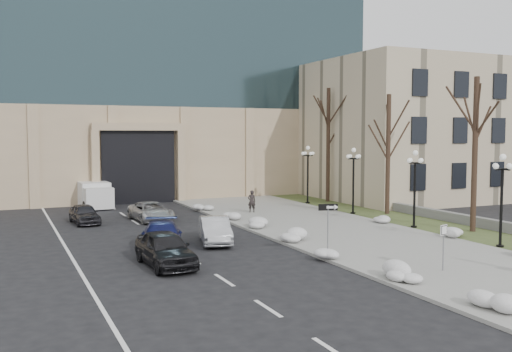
% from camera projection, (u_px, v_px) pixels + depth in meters
% --- Properties ---
extents(ground, '(160.00, 160.00, 0.00)m').
position_uv_depth(ground, '(463.00, 301.00, 19.66)').
color(ground, black).
rests_on(ground, ground).
extents(sidewalk, '(9.00, 40.00, 0.12)m').
position_uv_depth(sidewalk, '(333.00, 230.00, 33.81)').
color(sidewalk, gray).
rests_on(sidewalk, ground).
extents(curb, '(0.30, 40.00, 0.14)m').
position_uv_depth(curb, '(264.00, 235.00, 31.96)').
color(curb, gray).
rests_on(curb, ground).
extents(grass_strip, '(4.00, 40.00, 0.10)m').
position_uv_depth(grass_strip, '(419.00, 223.00, 36.48)').
color(grass_strip, '#344321').
rests_on(grass_strip, ground).
extents(stone_wall, '(0.50, 30.00, 0.70)m').
position_uv_depth(stone_wall, '(423.00, 212.00, 39.10)').
color(stone_wall, slate).
rests_on(stone_wall, ground).
extents(office_tower, '(40.00, 24.70, 36.00)m').
position_uv_depth(office_tower, '(130.00, 6.00, 57.04)').
color(office_tower, tan).
rests_on(office_tower, ground).
extents(classical_building, '(22.00, 18.12, 12.00)m').
position_uv_depth(classical_building, '(422.00, 131.00, 53.67)').
color(classical_building, tan).
rests_on(classical_building, ground).
extents(car_a, '(2.02, 4.58, 1.53)m').
position_uv_depth(car_a, '(165.00, 249.00, 24.74)').
color(car_a, black).
rests_on(car_a, ground).
extents(car_b, '(2.42, 4.39, 1.37)m').
position_uv_depth(car_b, '(215.00, 230.00, 29.94)').
color(car_b, '#B7BABF').
rests_on(car_b, ground).
extents(car_c, '(3.11, 5.15, 1.39)m').
position_uv_depth(car_c, '(162.00, 237.00, 28.05)').
color(car_c, '#171C52').
rests_on(car_c, ground).
extents(car_d, '(2.43, 4.67, 1.26)m').
position_uv_depth(car_d, '(151.00, 211.00, 37.57)').
color(car_d, '#B8B8B8').
rests_on(car_d, ground).
extents(car_e, '(1.77, 3.82, 1.27)m').
position_uv_depth(car_e, '(85.00, 214.00, 36.43)').
color(car_e, '#2E2E33').
rests_on(car_e, ground).
extents(pedestrian, '(0.64, 0.48, 1.59)m').
position_uv_depth(pedestrian, '(252.00, 201.00, 40.77)').
color(pedestrian, black).
rests_on(pedestrian, sidewalk).
extents(box_truck, '(2.39, 6.28, 1.97)m').
position_uv_depth(box_truck, '(93.00, 194.00, 45.10)').
color(box_truck, silver).
rests_on(box_truck, ground).
extents(one_way_sign, '(0.93, 0.46, 2.53)m').
position_uv_depth(one_way_sign, '(331.00, 213.00, 26.24)').
color(one_way_sign, slate).
rests_on(one_way_sign, ground).
extents(keep_sign, '(0.43, 0.14, 2.03)m').
position_uv_depth(keep_sign, '(444.00, 238.00, 23.41)').
color(keep_sign, slate).
rests_on(keep_sign, ground).
extents(snow_clump_a, '(1.10, 1.60, 0.36)m').
position_uv_depth(snow_clump_a, '(487.00, 305.00, 18.20)').
color(snow_clump_a, silver).
rests_on(snow_clump_a, sidewalk).
extents(snow_clump_b, '(1.10, 1.60, 0.36)m').
position_uv_depth(snow_clump_b, '(405.00, 276.00, 21.93)').
color(snow_clump_b, silver).
rests_on(snow_clump_b, sidewalk).
extents(snow_clump_c, '(1.10, 1.60, 0.36)m').
position_uv_depth(snow_clump_c, '(327.00, 253.00, 26.19)').
color(snow_clump_c, silver).
rests_on(snow_clump_c, sidewalk).
extents(snow_clump_d, '(1.10, 1.60, 0.36)m').
position_uv_depth(snow_clump_d, '(294.00, 239.00, 29.63)').
color(snow_clump_d, silver).
rests_on(snow_clump_d, sidewalk).
extents(snow_clump_e, '(1.10, 1.60, 0.36)m').
position_uv_depth(snow_clump_e, '(256.00, 225.00, 33.95)').
color(snow_clump_e, silver).
rests_on(snow_clump_e, sidewalk).
extents(snow_clump_f, '(1.10, 1.60, 0.36)m').
position_uv_depth(snow_clump_f, '(230.00, 216.00, 37.55)').
color(snow_clump_f, silver).
rests_on(snow_clump_f, sidewalk).
extents(snow_clump_g, '(1.10, 1.60, 0.36)m').
position_uv_depth(snow_clump_g, '(204.00, 208.00, 42.00)').
color(snow_clump_g, silver).
rests_on(snow_clump_g, sidewalk).
extents(snow_clump_i, '(1.10, 1.60, 0.36)m').
position_uv_depth(snow_clump_i, '(451.00, 234.00, 30.98)').
color(snow_clump_i, silver).
rests_on(snow_clump_i, sidewalk).
extents(snow_clump_j, '(1.10, 1.60, 0.36)m').
position_uv_depth(snow_clump_j, '(380.00, 219.00, 36.34)').
color(snow_clump_j, silver).
rests_on(snow_clump_j, sidewalk).
extents(lamppost_a, '(1.18, 1.18, 4.76)m').
position_uv_depth(lamppost_a, '(502.00, 188.00, 28.29)').
color(lamppost_a, black).
rests_on(lamppost_a, ground).
extents(lamppost_b, '(1.18, 1.18, 4.76)m').
position_uv_depth(lamppost_b, '(415.00, 178.00, 34.20)').
color(lamppost_b, black).
rests_on(lamppost_b, ground).
extents(lamppost_c, '(1.18, 1.18, 4.76)m').
position_uv_depth(lamppost_c, '(353.00, 172.00, 40.10)').
color(lamppost_c, black).
rests_on(lamppost_c, ground).
extents(lamppost_d, '(1.18, 1.18, 4.76)m').
position_uv_depth(lamppost_d, '(308.00, 167.00, 46.01)').
color(lamppost_d, black).
rests_on(lamppost_d, ground).
extents(tree_near, '(3.20, 3.20, 9.00)m').
position_uv_depth(tree_near, '(475.00, 132.00, 32.62)').
color(tree_near, black).
rests_on(tree_near, ground).
extents(tree_mid, '(3.20, 3.20, 8.50)m').
position_uv_depth(tree_mid, '(388.00, 137.00, 39.91)').
color(tree_mid, black).
rests_on(tree_mid, ground).
extents(tree_far, '(3.20, 3.20, 9.50)m').
position_uv_depth(tree_far, '(328.00, 129.00, 47.13)').
color(tree_far, black).
rests_on(tree_far, ground).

